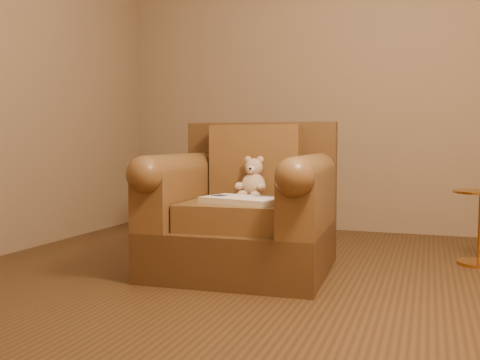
% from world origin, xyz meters
% --- Properties ---
extents(floor, '(4.00, 4.00, 0.00)m').
position_xyz_m(floor, '(0.00, 0.00, 0.00)').
color(floor, '#4C321A').
rests_on(floor, ground).
extents(armchair, '(1.06, 1.02, 0.91)m').
position_xyz_m(armchair, '(-0.28, 0.31, 0.35)').
color(armchair, '#4F341A').
rests_on(armchair, floor).
extents(teddy_bear, '(0.19, 0.21, 0.27)m').
position_xyz_m(teddy_bear, '(-0.26, 0.40, 0.54)').
color(teddy_bear, tan).
rests_on(teddy_bear, armchair).
extents(guidebook, '(0.49, 0.36, 0.04)m').
position_xyz_m(guidebook, '(-0.22, 0.10, 0.45)').
color(guidebook, beige).
rests_on(guidebook, armchair).
extents(side_table, '(0.34, 0.34, 0.48)m').
position_xyz_m(side_table, '(1.09, 0.93, 0.26)').
color(side_table, '#CD8538').
rests_on(side_table, floor).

